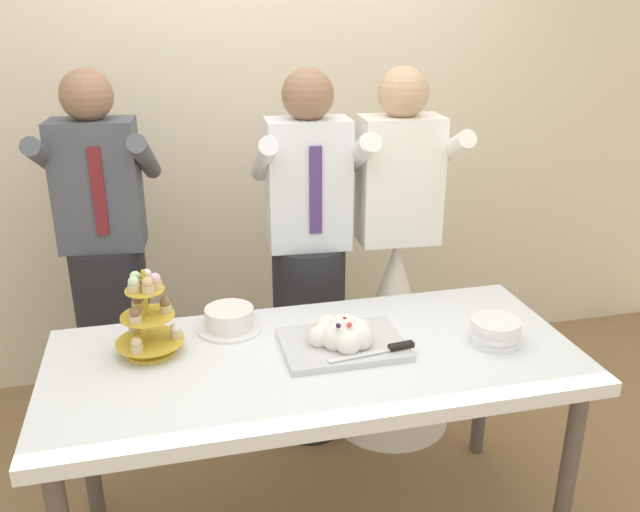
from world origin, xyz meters
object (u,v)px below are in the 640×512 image
object	(u,v)px
plate_stack	(495,331)
dessert_table	(316,374)
person_bride	(394,310)
cupcake_stand	(148,318)
round_cake	(230,319)
person_groom	(309,282)
person_guest	(110,284)
main_cake_tray	(343,337)

from	to	relation	value
plate_stack	dessert_table	bearing A→B (deg)	174.28
dessert_table	person_bride	distance (m)	0.84
cupcake_stand	round_cake	distance (m)	0.32
dessert_table	round_cake	size ratio (longest dim) A/B	7.50
cupcake_stand	person_groom	bearing A→B (deg)	38.12
person_guest	cupcake_stand	bearing A→B (deg)	-76.25
person_groom	person_bride	size ratio (longest dim) A/B	1.00
cupcake_stand	person_guest	world-z (taller)	person_guest
plate_stack	person_groom	world-z (taller)	person_groom
round_cake	person_guest	world-z (taller)	person_guest
plate_stack	person_guest	distance (m)	1.64
main_cake_tray	person_guest	world-z (taller)	person_guest
cupcake_stand	round_cake	world-z (taller)	cupcake_stand
dessert_table	cupcake_stand	xyz separation A→B (m)	(-0.54, 0.15, 0.20)
round_cake	person_bride	size ratio (longest dim) A/B	0.14
person_groom	person_bride	world-z (taller)	same
plate_stack	person_bride	size ratio (longest dim) A/B	0.11
round_cake	person_guest	size ratio (longest dim) A/B	0.14
dessert_table	person_groom	world-z (taller)	person_groom
dessert_table	person_groom	distance (m)	0.69
cupcake_stand	round_cake	xyz separation A→B (m)	(0.28, 0.11, -0.09)
plate_stack	person_bride	world-z (taller)	person_bride
main_cake_tray	plate_stack	distance (m)	0.54
round_cake	person_groom	bearing A→B (deg)	46.78
person_guest	round_cake	bearing A→B (deg)	-52.90
plate_stack	person_guest	world-z (taller)	person_guest
plate_stack	round_cake	xyz separation A→B (m)	(-0.89, 0.32, -0.01)
plate_stack	round_cake	bearing A→B (deg)	160.12
person_groom	person_bride	bearing A→B (deg)	-3.85
round_cake	person_groom	size ratio (longest dim) A/B	0.14
cupcake_stand	person_guest	distance (m)	0.76
cupcake_stand	dessert_table	bearing A→B (deg)	-15.21
dessert_table	person_groom	size ratio (longest dim) A/B	1.08
plate_stack	main_cake_tray	bearing A→B (deg)	170.42
cupcake_stand	plate_stack	world-z (taller)	cupcake_stand
person_bride	plate_stack	bearing A→B (deg)	-80.96
dessert_table	cupcake_stand	world-z (taller)	cupcake_stand
round_cake	person_groom	xyz separation A→B (m)	(0.39, 0.42, -0.07)
cupcake_stand	main_cake_tray	distance (m)	0.66
person_bride	person_guest	distance (m)	1.27
cupcake_stand	main_cake_tray	world-z (taller)	cupcake_stand
person_groom	person_guest	distance (m)	0.87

